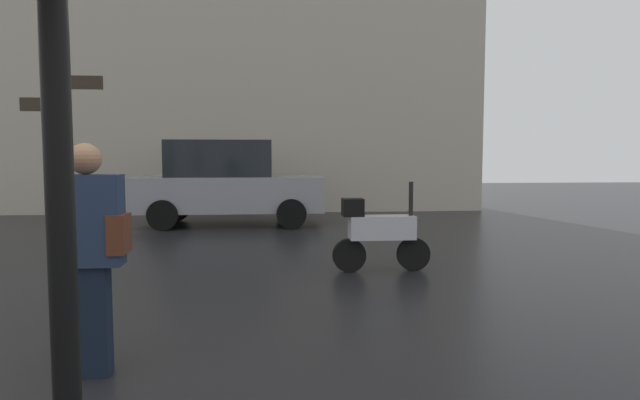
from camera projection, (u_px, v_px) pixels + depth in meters
The scene contains 4 objects.
pedestrian_with_bag at pixel (90, 245), 3.77m from camera, with size 0.51×0.24×1.66m.
parked_scooter at pixel (378, 232), 7.32m from camera, with size 1.36×0.32×1.23m.
parked_car_left at pixel (227, 183), 12.47m from camera, with size 4.28×1.94×1.96m.
street_signpost at pixel (62, 146), 7.26m from camera, with size 1.08×0.08×2.83m.
Camera 1 is at (1.10, -2.72, 1.55)m, focal length 30.03 mm.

